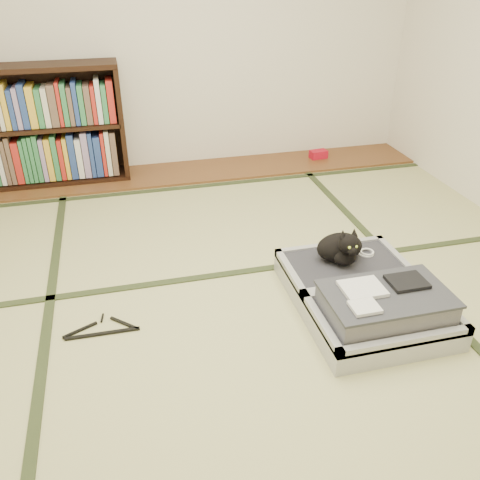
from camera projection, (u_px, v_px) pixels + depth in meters
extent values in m
plane|color=#CCCC88|center=(247.00, 315.00, 2.63)|extent=(4.50, 4.50, 0.00)
cube|color=brown|center=(187.00, 172.00, 4.31)|extent=(4.00, 0.50, 0.02)
cube|color=#B30E23|center=(318.00, 154.00, 4.57)|extent=(0.16, 0.11, 0.07)
plane|color=silver|center=(174.00, 17.00, 3.94)|extent=(4.00, 0.00, 4.00)
cube|color=#2D381E|center=(44.00, 346.00, 2.42)|extent=(0.05, 4.50, 0.01)
cube|color=#2D381E|center=(420.00, 288.00, 2.84)|extent=(0.05, 4.50, 0.01)
cube|color=#2D381E|center=(230.00, 273.00, 2.97)|extent=(4.00, 0.05, 0.01)
cube|color=#2D381E|center=(193.00, 187.00, 4.06)|extent=(4.00, 0.05, 0.01)
cube|color=black|center=(121.00, 121.00, 4.04)|extent=(0.04, 0.30, 0.85)
cube|color=black|center=(47.00, 180.00, 4.12)|extent=(1.32, 0.30, 0.04)
cube|color=black|center=(24.00, 67.00, 3.69)|extent=(1.32, 0.30, 0.04)
cube|color=black|center=(36.00, 127.00, 3.91)|extent=(1.26, 0.30, 0.03)
cube|color=black|center=(38.00, 122.00, 4.02)|extent=(1.32, 0.02, 0.85)
cube|color=gray|center=(42.00, 155.00, 4.00)|extent=(1.19, 0.21, 0.36)
cube|color=gray|center=(31.00, 103.00, 3.80)|extent=(1.19, 0.21, 0.32)
cube|color=#A5A6AA|center=(382.00, 324.00, 2.48)|extent=(0.68, 0.45, 0.12)
cube|color=#313139|center=(383.00, 319.00, 2.46)|extent=(0.60, 0.38, 0.09)
cube|color=#A5A6AA|center=(406.00, 341.00, 2.27)|extent=(0.68, 0.04, 0.05)
cube|color=#A5A6AA|center=(364.00, 289.00, 2.62)|extent=(0.68, 0.04, 0.05)
cube|color=#A5A6AA|center=(322.00, 324.00, 2.38)|extent=(0.04, 0.45, 0.05)
cube|color=#A5A6AA|center=(443.00, 304.00, 2.52)|extent=(0.04, 0.45, 0.05)
cube|color=#A5A6AA|center=(344.00, 274.00, 2.86)|extent=(0.68, 0.45, 0.12)
cube|color=#313139|center=(344.00, 270.00, 2.84)|extent=(0.60, 0.38, 0.09)
cube|color=#A5A6AA|center=(361.00, 286.00, 2.65)|extent=(0.68, 0.04, 0.05)
cube|color=#A5A6AA|center=(330.00, 247.00, 3.00)|extent=(0.68, 0.04, 0.05)
cube|color=#A5A6AA|center=(290.00, 273.00, 2.76)|extent=(0.04, 0.45, 0.05)
cube|color=#A5A6AA|center=(397.00, 258.00, 2.90)|extent=(0.04, 0.45, 0.05)
cylinder|color=black|center=(363.00, 287.00, 2.64)|extent=(0.61, 0.02, 0.02)
cube|color=gray|center=(385.00, 305.00, 2.42)|extent=(0.58, 0.35, 0.12)
cube|color=#36363D|center=(387.00, 294.00, 2.39)|extent=(0.60, 0.37, 0.01)
cube|color=silver|center=(362.00, 288.00, 2.40)|extent=(0.20, 0.16, 0.02)
cube|color=black|center=(407.00, 282.00, 2.45)|extent=(0.18, 0.14, 0.02)
cube|color=silver|center=(365.00, 307.00, 2.27)|extent=(0.13, 0.11, 0.02)
cube|color=white|center=(365.00, 360.00, 2.25)|extent=(0.05, 0.01, 0.04)
cube|color=white|center=(387.00, 358.00, 2.28)|extent=(0.05, 0.01, 0.03)
cube|color=orange|center=(449.00, 344.00, 2.34)|extent=(0.05, 0.01, 0.03)
cube|color=#197F33|center=(438.00, 344.00, 2.32)|extent=(0.04, 0.01, 0.03)
ellipsoid|color=black|center=(339.00, 247.00, 2.82)|extent=(0.26, 0.17, 0.16)
ellipsoid|color=black|center=(345.00, 257.00, 2.77)|extent=(0.13, 0.09, 0.09)
ellipsoid|color=black|center=(349.00, 244.00, 2.69)|extent=(0.11, 0.10, 0.11)
sphere|color=black|center=(352.00, 251.00, 2.67)|extent=(0.05, 0.05, 0.05)
cone|color=black|center=(343.00, 234.00, 2.68)|extent=(0.04, 0.05, 0.05)
cone|color=black|center=(354.00, 232.00, 2.69)|extent=(0.04, 0.05, 0.05)
sphere|color=#A5BF33|center=(349.00, 248.00, 2.65)|extent=(0.02, 0.02, 0.02)
sphere|color=#A5BF33|center=(356.00, 247.00, 2.66)|extent=(0.02, 0.02, 0.02)
cylinder|color=black|center=(347.00, 247.00, 2.94)|extent=(0.16, 0.09, 0.03)
torus|color=white|center=(366.00, 253.00, 2.91)|extent=(0.09, 0.09, 0.01)
torus|color=white|center=(367.00, 252.00, 2.90)|extent=(0.08, 0.08, 0.01)
cube|color=black|center=(103.00, 334.00, 2.49)|extent=(0.36, 0.02, 0.01)
cube|color=black|center=(80.00, 330.00, 2.52)|extent=(0.17, 0.09, 0.01)
cube|color=black|center=(124.00, 323.00, 2.56)|extent=(0.14, 0.14, 0.01)
cylinder|color=black|center=(102.00, 318.00, 2.60)|extent=(0.02, 0.06, 0.01)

